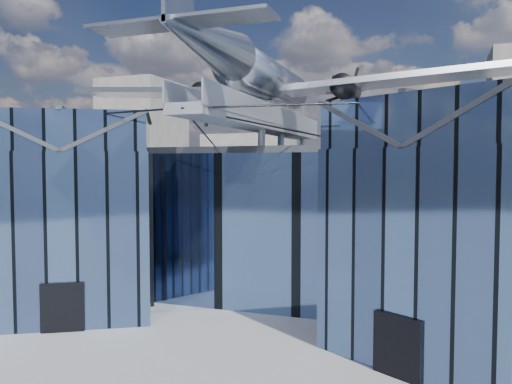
% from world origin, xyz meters
% --- Properties ---
extents(ground_plane, '(120.00, 120.00, 0.00)m').
position_xyz_m(ground_plane, '(0.00, 0.00, 0.00)').
color(ground_plane, gray).
extents(museum, '(32.88, 24.50, 17.60)m').
position_xyz_m(museum, '(0.00, 5.82, 5.54)').
color(museum, '#455E8C').
rests_on(museum, ground).
extents(bg_towers, '(77.00, 24.50, 26.00)m').
position_xyz_m(bg_towers, '(1.45, 50.49, 10.01)').
color(bg_towers, slate).
rests_on(bg_towers, ground).
extents(tree_side_w, '(3.06, 3.06, 4.62)m').
position_xyz_m(tree_side_w, '(-29.22, 11.50, 3.12)').
color(tree_side_w, '#332414').
rests_on(tree_side_w, ground).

